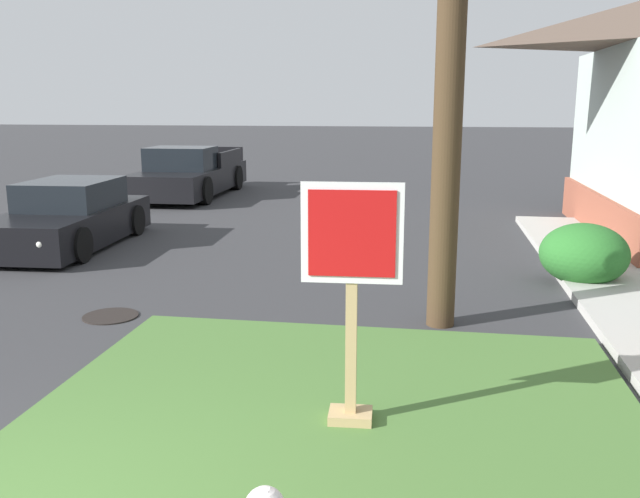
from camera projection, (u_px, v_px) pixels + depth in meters
grass_corner_patch at (325, 449)px, 5.23m from camera, size 5.26×5.72×0.08m
stop_sign at (351, 307)px, 5.39m from camera, size 0.80×0.30×2.00m
manhole_cover at (111, 316)px, 8.61m from camera, size 0.70×0.70×0.02m
parked_sedan_black at (69, 218)px, 12.78m from camera, size 2.00×4.15×1.25m
pickup_truck_black at (190, 175)px, 19.73m from camera, size 2.23×5.54×1.48m
shrub_by_curb at (584, 254)px, 10.09m from camera, size 1.30×1.30×0.93m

